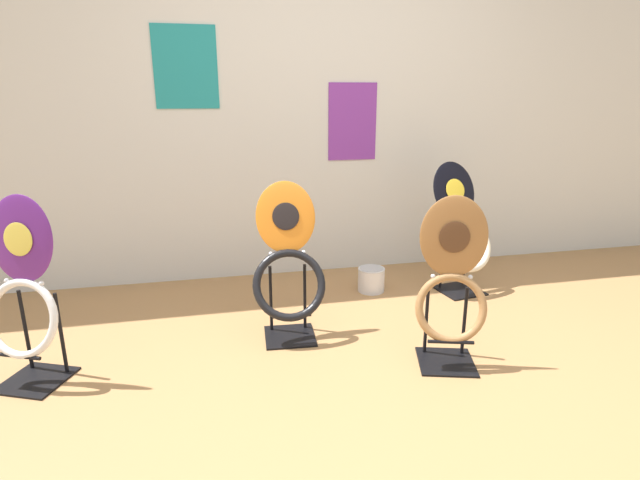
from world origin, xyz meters
name	(u,v)px	position (x,y,z in m)	size (l,w,h in m)	color
ground_plane	(411,417)	(0.00, 0.00, 0.00)	(14.00, 14.00, 0.00)	#A37547
wall_back	(316,98)	(0.00, 1.93, 1.30)	(8.00, 0.07, 2.60)	silver
toilet_seat_display_purple_note	(23,294)	(-1.65, 0.67, 0.44)	(0.40, 0.37, 0.90)	black
toilet_seat_display_jazz_black	(462,233)	(0.88, 1.28, 0.41)	(0.43, 0.43, 0.88)	black
toilet_seat_display_orange_sun	(288,270)	(-0.39, 0.86, 0.39)	(0.42, 0.39, 0.86)	black
toilet_seat_display_woodgrain	(452,286)	(0.35, 0.39, 0.42)	(0.38, 0.35, 0.87)	black
paint_can	(371,279)	(0.28, 1.40, 0.09)	(0.19, 0.19, 0.17)	silver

